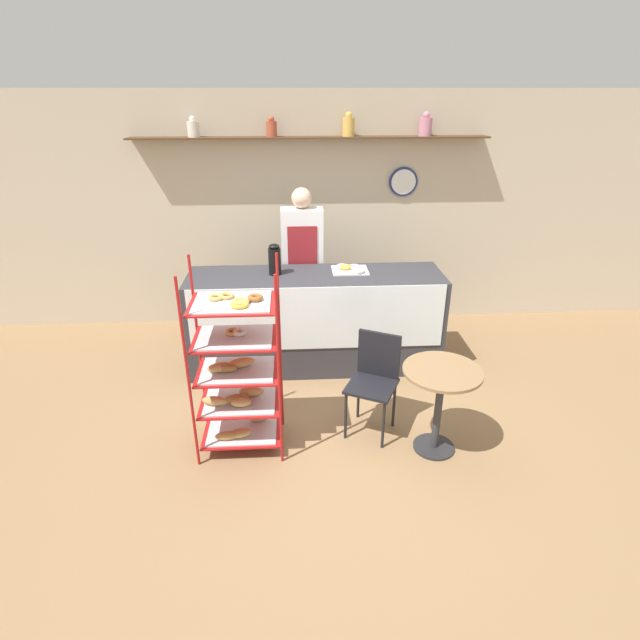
% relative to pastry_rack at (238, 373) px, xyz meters
% --- Properties ---
extents(ground_plane, '(14.00, 14.00, 0.00)m').
position_rel_pastry_rack_xyz_m(ground_plane, '(0.67, 0.16, -0.67)').
color(ground_plane, olive).
extents(back_wall, '(10.00, 0.30, 2.70)m').
position_rel_pastry_rack_xyz_m(back_wall, '(0.68, 2.51, 0.69)').
color(back_wall, beige).
rests_on(back_wall, ground_plane).
extents(display_counter, '(2.56, 0.70, 1.01)m').
position_rel_pastry_rack_xyz_m(display_counter, '(0.67, 1.31, -0.17)').
color(display_counter, '#333338').
rests_on(display_counter, ground_plane).
extents(pastry_rack, '(0.68, 0.50, 1.57)m').
position_rel_pastry_rack_xyz_m(pastry_rack, '(0.00, 0.00, 0.00)').
color(pastry_rack, '#A51919').
rests_on(pastry_rack, ground_plane).
extents(person_worker, '(0.44, 0.23, 1.77)m').
position_rel_pastry_rack_xyz_m(person_worker, '(0.56, 1.81, 0.30)').
color(person_worker, '#282833').
rests_on(person_worker, ground_plane).
extents(cafe_table, '(0.61, 0.61, 0.74)m').
position_rel_pastry_rack_xyz_m(cafe_table, '(1.57, -0.15, -0.12)').
color(cafe_table, '#262628').
rests_on(cafe_table, ground_plane).
extents(cafe_chair, '(0.51, 0.51, 0.87)m').
position_rel_pastry_rack_xyz_m(cafe_chair, '(1.11, 0.17, -0.14)').
color(cafe_chair, black).
rests_on(cafe_chair, ground_plane).
extents(coffee_carafe, '(0.12, 0.12, 0.31)m').
position_rel_pastry_rack_xyz_m(coffee_carafe, '(0.27, 1.35, 0.49)').
color(coffee_carafe, black).
rests_on(coffee_carafe, display_counter).
extents(donut_tray_counter, '(0.36, 0.31, 0.05)m').
position_rel_pastry_rack_xyz_m(donut_tray_counter, '(1.03, 1.41, 0.35)').
color(donut_tray_counter, silver).
rests_on(donut_tray_counter, display_counter).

